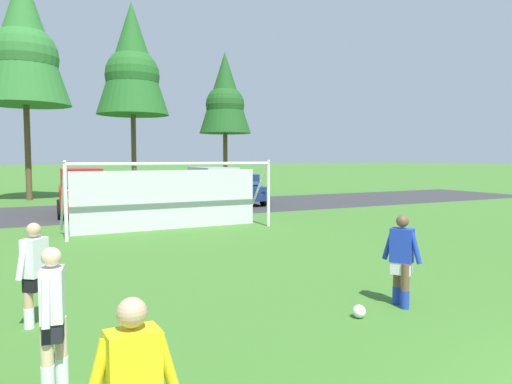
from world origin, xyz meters
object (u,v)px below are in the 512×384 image
(parked_car_slot_far_left, at_px, (82,191))
(parked_car_slot_center, at_px, (240,189))
(soccer_goal, at_px, (171,195))
(parked_car_slot_left, at_px, (139,191))
(player_midfield_center, at_px, (35,275))
(parked_car_slot_center_left, at_px, (214,187))
(player_striker_near, at_px, (402,261))
(soccer_ball, at_px, (359,311))
(player_winger_left, at_px, (53,318))

(parked_car_slot_far_left, xyz_separation_m, parked_car_slot_center, (8.71, 1.22, -0.24))
(soccer_goal, relative_size, parked_car_slot_left, 1.75)
(parked_car_slot_far_left, bearing_deg, parked_car_slot_left, 33.84)
(player_midfield_center, distance_m, parked_car_slot_center_left, 17.53)
(player_striker_near, relative_size, parked_car_slot_left, 0.39)
(parked_car_slot_center, bearing_deg, parked_car_slot_center_left, -148.30)
(player_striker_near, bearing_deg, player_midfield_center, 162.48)
(soccer_ball, height_order, parked_car_slot_center_left, parked_car_slot_center_left)
(player_winger_left, distance_m, parked_car_slot_left, 20.25)
(parked_car_slot_center_left, bearing_deg, player_midfield_center, -120.96)
(player_midfield_center, relative_size, player_winger_left, 1.00)
(parked_car_slot_far_left, bearing_deg, soccer_goal, -69.96)
(player_winger_left, bearing_deg, player_striker_near, 4.49)
(parked_car_slot_left, height_order, parked_car_slot_center, same)
(soccer_ball, relative_size, player_striker_near, 0.13)
(parked_car_slot_left, relative_size, parked_car_slot_center, 0.99)
(player_striker_near, relative_size, parked_car_slot_center, 0.38)
(player_midfield_center, bearing_deg, parked_car_slot_center, 55.73)
(player_winger_left, relative_size, parked_car_slot_left, 0.39)
(player_winger_left, bearing_deg, parked_car_slot_center, 59.40)
(soccer_goal, xyz_separation_m, player_winger_left, (-4.65, -10.96, -0.47))
(player_midfield_center, height_order, parked_car_slot_far_left, parked_car_slot_far_left)
(soccer_goal, bearing_deg, player_winger_left, -113.00)
(player_midfield_center, relative_size, parked_car_slot_center, 0.38)
(player_striker_near, height_order, parked_car_slot_center, parked_car_slot_center)
(soccer_goal, distance_m, player_winger_left, 11.91)
(player_midfield_center, height_order, parked_car_slot_center_left, parked_car_slot_center_left)
(parked_car_slot_far_left, height_order, parked_car_slot_center, parked_car_slot_far_left)
(player_winger_left, bearing_deg, soccer_ball, 3.65)
(soccer_ball, bearing_deg, parked_car_slot_left, 87.66)
(soccer_ball, xyz_separation_m, parked_car_slot_center_left, (4.25, 17.02, 1.00))
(player_midfield_center, bearing_deg, soccer_ball, -22.67)
(parked_car_slot_far_left, relative_size, parked_car_slot_center, 1.10)
(player_striker_near, distance_m, player_winger_left, 5.73)
(player_striker_near, relative_size, parked_car_slot_center_left, 0.35)
(soccer_goal, distance_m, parked_car_slot_far_left, 6.86)
(soccer_ball, height_order, parked_car_slot_center, parked_car_slot_center)
(parked_car_slot_far_left, xyz_separation_m, parked_car_slot_left, (3.14, 2.10, -0.24))
(player_midfield_center, bearing_deg, parked_car_slot_center_left, 59.04)
(player_midfield_center, distance_m, parked_car_slot_far_left, 15.31)
(parked_car_slot_left, bearing_deg, player_winger_left, -105.58)
(player_winger_left, height_order, parked_car_slot_center, parked_car_slot_center)
(soccer_ball, bearing_deg, player_winger_left, -176.35)
(parked_car_slot_center, bearing_deg, parked_car_slot_left, 171.00)
(parked_car_slot_left, bearing_deg, parked_car_slot_far_left, -146.16)
(soccer_ball, distance_m, soccer_goal, 10.72)
(player_striker_near, xyz_separation_m, parked_car_slot_center_left, (3.19, 16.87, 0.29))
(player_winger_left, height_order, parked_car_slot_far_left, parked_car_slot_far_left)
(soccer_goal, bearing_deg, player_midfield_center, -118.82)
(parked_car_slot_center_left, xyz_separation_m, parked_car_slot_center, (2.11, 1.30, -0.24))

